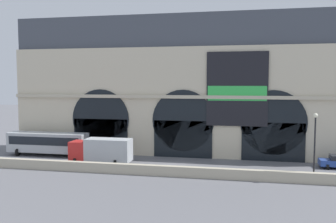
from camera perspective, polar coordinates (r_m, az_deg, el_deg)
ground_plane at (r=43.89m, az=1.26°, el=-8.50°), size 200.00×200.00×0.00m
quay_parapet_wall at (r=39.13m, az=-0.03°, el=-9.29°), size 90.00×0.70×1.11m
station_building at (r=50.07m, az=2.85°, el=3.75°), size 48.25×5.23×18.99m
bus_west at (r=52.25m, az=-18.29°, el=-4.62°), size 11.00×3.25×3.10m
box_truck_midwest at (r=45.26m, az=-10.36°, el=-5.97°), size 7.50×2.91×3.12m
street_lamp_quayside at (r=39.06m, az=22.00°, el=-3.89°), size 0.44×0.44×6.90m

